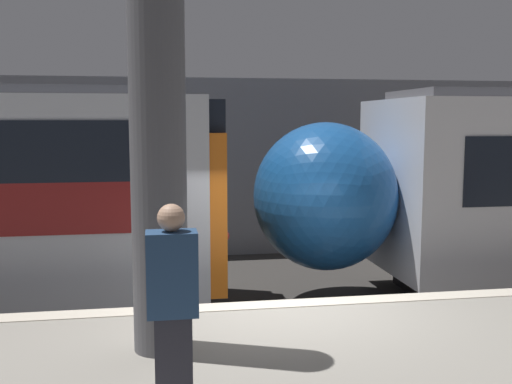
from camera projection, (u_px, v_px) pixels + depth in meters
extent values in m
plane|color=#33302D|center=(278.00, 378.00, 7.41)|extent=(120.00, 120.00, 0.00)
cube|color=beige|center=(281.00, 304.00, 7.14)|extent=(40.00, 0.30, 0.01)
cube|color=gray|center=(219.00, 168.00, 13.98)|extent=(50.00, 0.15, 4.15)
cylinder|color=#56565B|center=(158.00, 163.00, 5.56)|extent=(0.52, 0.52, 3.58)
ellipsoid|color=#195199|center=(325.00, 196.00, 10.15)|extent=(2.42, 2.61, 2.50)
sphere|color=#F2EFCC|center=(270.00, 224.00, 10.05)|extent=(0.20, 0.20, 0.20)
cube|color=orange|center=(210.00, 204.00, 9.84)|extent=(0.25, 2.78, 2.38)
cube|color=black|center=(209.00, 131.00, 9.70)|extent=(0.25, 2.50, 0.95)
sphere|color=#EA4C42|center=(224.00, 236.00, 9.29)|extent=(0.18, 0.18, 0.18)
sphere|color=#EA4C42|center=(216.00, 222.00, 10.54)|extent=(0.18, 0.18, 0.18)
cube|color=#2D2D38|center=(174.00, 361.00, 4.54)|extent=(0.28, 0.20, 0.73)
cube|color=navy|center=(172.00, 274.00, 4.45)|extent=(0.38, 0.24, 0.64)
sphere|color=tan|center=(171.00, 218.00, 4.40)|extent=(0.21, 0.21, 0.21)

